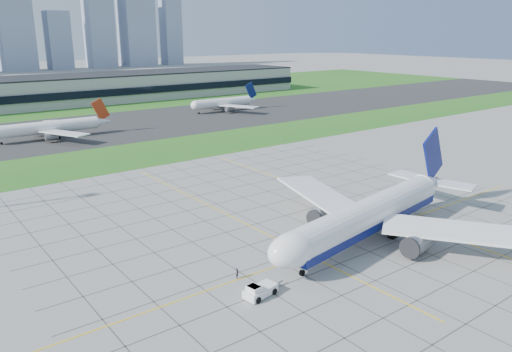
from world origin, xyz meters
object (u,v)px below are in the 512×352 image
(airliner, at_px, (369,215))
(distant_jet_1, at_px, (49,127))
(crew_near, at_px, (237,274))
(distant_jet_2, at_px, (224,103))
(crew_far, at_px, (469,226))
(pushback_tug, at_px, (259,291))

(airliner, bearing_deg, distant_jet_1, 89.50)
(crew_near, xyz_separation_m, distant_jet_2, (100.19, 153.56, 3.57))
(crew_far, bearing_deg, crew_near, -176.49)
(crew_near, bearing_deg, distant_jet_2, 9.57)
(pushback_tug, bearing_deg, crew_far, -14.81)
(distant_jet_1, height_order, distant_jet_2, same)
(distant_jet_1, relative_size, distant_jet_2, 1.02)
(airliner, bearing_deg, pushback_tug, 178.99)
(pushback_tug, height_order, crew_far, pushback_tug)
(crew_near, distance_m, crew_far, 51.48)
(airliner, height_order, distant_jet_1, airliner)
(airliner, bearing_deg, crew_far, -33.91)
(distant_jet_1, bearing_deg, crew_near, -93.57)
(distant_jet_1, distance_m, distant_jet_2, 93.36)
(crew_far, bearing_deg, pushback_tug, -168.82)
(airliner, height_order, distant_jet_2, airliner)
(crew_near, bearing_deg, crew_far, -60.56)
(airliner, xyz_separation_m, crew_far, (20.37, -9.36, -4.24))
(crew_near, bearing_deg, distant_jet_1, 39.12)
(crew_far, distance_m, distant_jet_1, 153.58)
(airliner, height_order, pushback_tug, airliner)
(pushback_tug, height_order, distant_jet_2, distant_jet_2)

